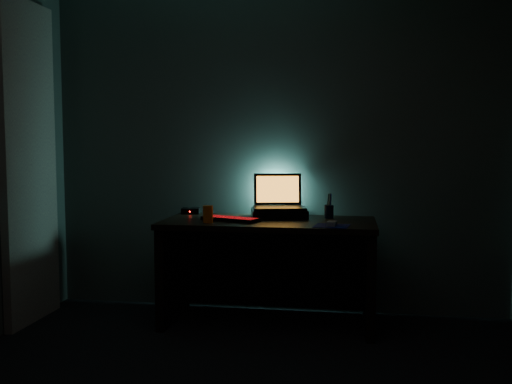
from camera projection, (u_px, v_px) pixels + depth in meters
room at (217, 153)px, 2.41m from camera, size 3.50×4.00×2.50m
desk at (270, 254)px, 4.12m from camera, size 1.50×0.70×0.75m
curtain at (29, 163)px, 4.09m from camera, size 0.06×0.65×2.30m
riser at (279, 213)px, 4.21m from camera, size 0.45×0.38×0.06m
laptop at (279, 200)px, 4.26m from camera, size 0.43×0.35×0.26m
keyboard at (230, 219)px, 4.02m from camera, size 0.44×0.28×0.03m
mousepad at (332, 226)px, 3.74m from camera, size 0.25×0.23×0.00m
mouse at (332, 223)px, 3.74m from camera, size 0.07×0.10×0.03m
pen_cup at (329, 212)px, 4.15m from camera, size 0.08×0.08×0.10m
juice_glass at (208, 214)px, 3.91m from camera, size 0.07×0.07×0.12m
router at (191, 211)px, 4.42m from camera, size 0.15×0.12×0.05m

